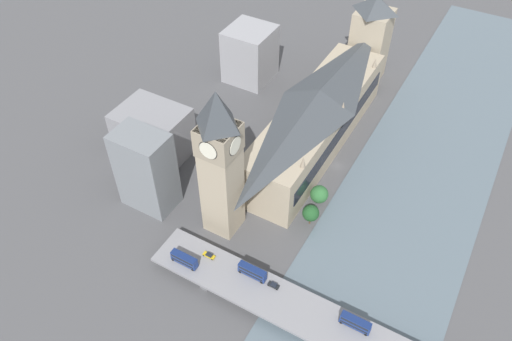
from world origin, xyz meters
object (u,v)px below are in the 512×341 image
Objects in this scene: clock_tower at (220,161)px; car_northbound_tail at (209,255)px; parliament_hall at (317,119)px; victoria_tower at (370,39)px; double_decker_bus_lead at (252,271)px; road_bridge at (345,335)px; double_decker_bus_mid at (184,259)px; car_southbound_lead at (274,285)px; double_decker_bus_rear at (355,323)px.

clock_tower is 13.93× the size of car_northbound_tail.
car_northbound_tail is (5.46, 80.83, -9.77)m from parliament_hall.
double_decker_bus_lead is at bearing 94.97° from victoria_tower.
victoria_tower is at bearing -71.37° from road_bridge.
parliament_hall is 2.04× the size of victoria_tower.
parliament_hall reaches higher than double_decker_bus_mid.
road_bridge is 13.70× the size of double_decker_bus_lead.
car_southbound_lead is at bearing -7.71° from road_bridge.
road_bridge is 35.37× the size of car_southbound_lead.
victoria_tower is 4.70× the size of double_decker_bus_lead.
car_northbound_tail is at bearing 106.35° from clock_tower.
victoria_tower reaches higher than car_southbound_lead.
double_decker_bus_lead is at bearing 141.94° from clock_tower.
double_decker_bus_mid is 1.00× the size of double_decker_bus_rear.
clock_tower is 47.36m from car_southbound_lead.
parliament_hall is 83.56m from car_southbound_lead.
parliament_hall reaches higher than double_decker_bus_lead.
double_decker_bus_rear is at bearing 179.55° from car_southbound_lead.
car_southbound_lead is at bearing -0.45° from double_decker_bus_rear.
double_decker_bus_lead reaches higher than car_northbound_tail.
parliament_hall is 95.87m from double_decker_bus_rear.
double_decker_bus_mid is (23.97, 7.60, -0.06)m from double_decker_bus_lead.
victoria_tower is at bearing -81.65° from car_southbound_lead.
road_bridge is 37.86m from double_decker_bus_lead.
double_decker_bus_mid is at bearing 3.38° from road_bridge.
car_southbound_lead is at bearing 179.51° from double_decker_bus_lead.
car_northbound_tail is (17.99, 0.66, -2.02)m from double_decker_bus_lead.
double_decker_bus_mid reaches higher than road_bridge.
clock_tower is 40.55m from double_decker_bus_lead.
double_decker_bus_rear is 2.51× the size of car_southbound_lead.
parliament_hall is 98.53m from road_bridge.
clock_tower is at bearing -16.71° from double_decker_bus_rear.
double_decker_bus_rear is 57.01m from car_northbound_tail.
double_decker_bus_mid is 33.53m from car_southbound_lead.
double_decker_bus_lead is 18.11m from car_northbound_tail.
road_bridge is at bearing 173.95° from double_decker_bus_lead.
parliament_hall reaches higher than double_decker_bus_rear.
double_decker_bus_lead is (-12.52, 80.17, -7.75)m from parliament_hall.
road_bridge is at bearing 120.72° from parliament_hall.
car_northbound_tail is 26.64m from car_southbound_lead.
clock_tower is 37.81m from double_decker_bus_mid.
double_decker_bus_rear reaches higher than car_northbound_tail.
clock_tower is 6.23× the size of double_decker_bus_mid.
road_bridge is at bearing 159.82° from clock_tower.
double_decker_bus_lead reaches higher than road_bridge.
parliament_hall is 9.84× the size of double_decker_bus_mid.
car_southbound_lead reaches higher than car_northbound_tail.
car_southbound_lead is at bearing 150.09° from clock_tower.
double_decker_bus_rear is at bearing -179.65° from car_northbound_tail.
parliament_hall is at bearing -97.43° from double_decker_bus_mid.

